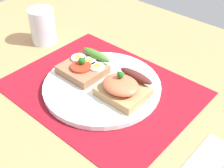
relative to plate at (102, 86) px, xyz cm
name	(u,v)px	position (x,y,z in cm)	size (l,w,h in cm)	color
ground_plane	(102,94)	(0.00, 0.00, -2.50)	(120.00, 90.00, 3.20)	tan
placemat	(102,88)	(0.00, 0.00, -0.75)	(40.97, 32.14, 0.30)	maroon
plate	(102,86)	(0.00, 0.00, 0.00)	(26.52, 26.52, 1.20)	white
sandwich_egg_tomato	(85,67)	(-6.09, 0.67, 2.07)	(9.74, 10.20, 4.17)	#956748
sandwich_salmon	(123,87)	(6.00, 0.14, 2.65)	(9.91, 9.79, 5.73)	tan
drinking_glass	(43,26)	(-26.57, 4.85, 3.91)	(6.88, 6.88, 9.63)	silver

